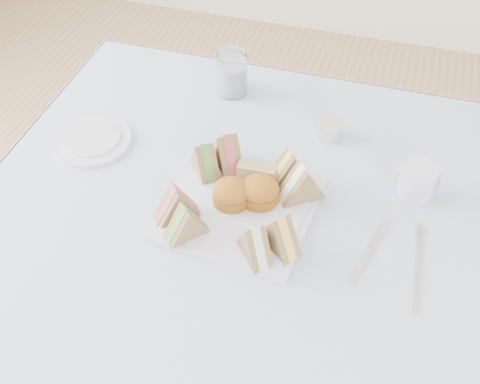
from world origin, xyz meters
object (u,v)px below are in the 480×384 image
(serving_plate, at_px, (240,209))
(creamer_jug, at_px, (417,181))
(water_glass, at_px, (232,73))
(table, at_px, (238,335))

(serving_plate, height_order, creamer_jug, creamer_jug)
(water_glass, xyz_separation_m, creamer_jug, (0.43, -0.21, -0.02))
(table, bearing_deg, creamer_jug, 30.50)
(table, relative_size, creamer_jug, 12.90)
(serving_plate, bearing_deg, table, -75.27)
(creamer_jug, bearing_deg, table, -148.35)
(table, distance_m, creamer_jug, 0.53)
(table, height_order, water_glass, water_glass)
(water_glass, bearing_deg, creamer_jug, -26.13)
(serving_plate, bearing_deg, creamer_jug, 29.09)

